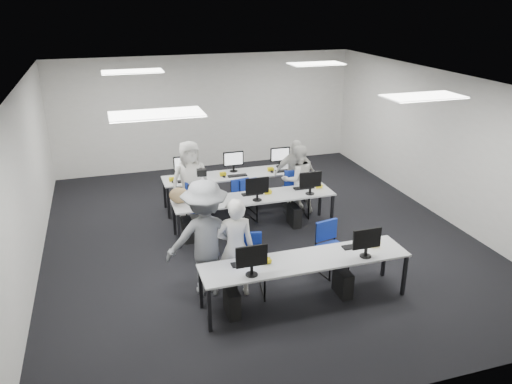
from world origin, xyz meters
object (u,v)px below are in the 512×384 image
object	(u,v)px
chair_2	(198,216)
chair_7	(293,197)
chair_1	(331,257)
chair_3	(244,208)
student_0	(235,248)
student_1	(298,179)
photographer	(206,239)
chair_5	(195,206)
desk_front	(306,262)
chair_4	(296,202)
desk_mid	(254,199)
chair_0	(249,276)
student_2	(191,181)
student_3	(295,174)
chair_6	(245,202)

from	to	relation	value
chair_2	chair_7	bearing A→B (deg)	28.74
chair_1	chair_3	bearing A→B (deg)	97.47
student_0	student_1	world-z (taller)	student_0
photographer	chair_7	bearing A→B (deg)	-127.77
chair_2	chair_5	size ratio (longest dim) A/B	0.90
desk_front	chair_4	bearing A→B (deg)	70.66
chair_3	photographer	size ratio (longest dim) A/B	0.46
student_0	photographer	distance (m)	0.47
desk_front	chair_3	xyz separation A→B (m)	(-0.07, 3.13, -0.41)
chair_3	chair_4	world-z (taller)	chair_4
chair_1	desk_mid	bearing A→B (deg)	100.46
desk_mid	student_0	bearing A→B (deg)	-114.55
chair_1	chair_3	xyz separation A→B (m)	(-0.84, 2.45, -0.01)
chair_0	chair_3	distance (m)	2.76
chair_4	student_0	distance (m)	3.28
student_2	chair_4	bearing A→B (deg)	-18.54
chair_3	chair_7	bearing A→B (deg)	4.21
desk_front	chair_0	size ratio (longest dim) A/B	3.29
chair_1	student_3	xyz separation A→B (m)	(0.42, 2.80, 0.49)
chair_2	photographer	distance (m)	2.49
desk_front	chair_2	distance (m)	3.28
chair_2	student_1	distance (m)	2.27
chair_0	chair_6	world-z (taller)	chair_0
desk_front	chair_3	size ratio (longest dim) A/B	3.69
chair_4	chair_0	bearing A→B (deg)	-117.62
desk_front	chair_7	bearing A→B (deg)	71.38
desk_front	student_2	bearing A→B (deg)	107.19
chair_0	student_0	world-z (taller)	student_0
desk_mid	student_1	xyz separation A→B (m)	(1.16, 0.62, 0.07)
student_1	photographer	world-z (taller)	photographer
chair_5	photographer	xyz separation A→B (m)	(-0.34, -2.84, 0.66)
chair_2	chair_3	world-z (taller)	chair_3
desk_front	photographer	world-z (taller)	photographer
chair_4	student_1	size ratio (longest dim) A/B	0.63
chair_7	student_0	size ratio (longest dim) A/B	0.52
desk_front	chair_4	world-z (taller)	chair_4
chair_2	student_3	bearing A→B (deg)	29.73
photographer	chair_2	bearing A→B (deg)	-92.56
chair_0	student_1	distance (m)	3.38
chair_0	student_3	bearing A→B (deg)	67.28
chair_7	student_0	bearing A→B (deg)	-120.28
chair_0	chair_6	distance (m)	3.11
chair_2	desk_front	bearing A→B (deg)	-51.58
desk_front	chair_4	xyz separation A→B (m)	(1.07, 3.05, -0.38)
chair_5	student_1	bearing A→B (deg)	-9.80
photographer	student_1	bearing A→B (deg)	-130.18
chair_0	chair_2	world-z (taller)	chair_0
student_0	student_1	bearing A→B (deg)	-122.26
student_1	student_2	world-z (taller)	student_2
chair_4	chair_5	bearing A→B (deg)	174.34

